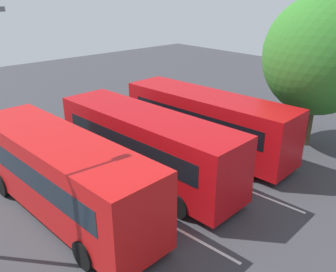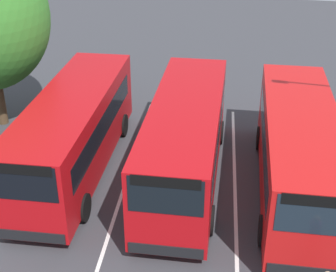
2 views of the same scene
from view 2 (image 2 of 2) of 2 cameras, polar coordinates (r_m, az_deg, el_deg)
ground_plane at (r=18.80m, az=1.62°, el=-4.20°), size 61.08×61.08×0.00m
bus_far_left at (r=18.42m, az=-10.92°, el=0.61°), size 9.50×3.04×3.08m
bus_center_left at (r=17.53m, az=2.01°, el=-0.35°), size 9.48×2.95×3.08m
bus_center_right at (r=17.37m, az=14.94°, el=-1.69°), size 9.48×2.95×3.08m
lane_stripe_outer_left at (r=19.20m, az=-4.33°, el=-3.52°), size 11.54×1.30×0.01m
lane_stripe_inner_left at (r=18.62m, az=7.77°, el=-4.84°), size 11.54×1.30×0.01m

